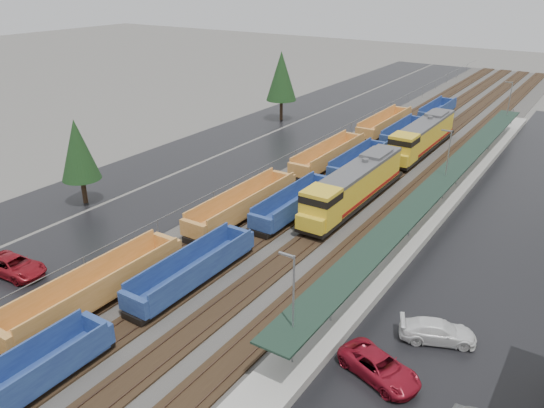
{
  "coord_description": "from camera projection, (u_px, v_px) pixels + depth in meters",
  "views": [
    {
      "loc": [
        22.46,
        -1.97,
        22.3
      ],
      "look_at": [
        -2.91,
        36.67,
        2.0
      ],
      "focal_mm": 35.0,
      "sensor_mm": 36.0,
      "label": 1
    }
  ],
  "objects": [
    {
      "name": "station_platform",
      "position": [
        442.0,
        198.0,
        54.97
      ],
      "size": [
        3.0,
        80.0,
        8.0
      ],
      "color": "#9E9B93",
      "rests_on": "ground"
    },
    {
      "name": "tree_west_near",
      "position": [
        78.0,
        150.0,
        53.44
      ],
      "size": [
        3.96,
        3.96,
        9.0
      ],
      "color": "#332316",
      "rests_on": "ground"
    },
    {
      "name": "tree_west_far",
      "position": [
        281.0,
        76.0,
        84.03
      ],
      "size": [
        4.84,
        4.84,
        11.0
      ],
      "color": "#332316",
      "rests_on": "ground"
    },
    {
      "name": "chainlink_fence",
      "position": [
        320.0,
        141.0,
        70.61
      ],
      "size": [
        0.08,
        160.04,
        2.02
      ],
      "color": "gray",
      "rests_on": "ground"
    },
    {
      "name": "locomotive_trail",
      "position": [
        422.0,
        137.0,
        69.68
      ],
      "size": [
        2.97,
        19.58,
        4.43
      ],
      "color": "black",
      "rests_on": "ground"
    },
    {
      "name": "parked_car_east_b",
      "position": [
        379.0,
        367.0,
        31.5
      ],
      "size": [
        4.01,
        5.75,
        1.46
      ],
      "primitive_type": "imported",
      "rotation": [
        0.0,
        0.0,
        1.24
      ],
      "color": "maroon",
      "rests_on": "ground"
    },
    {
      "name": "locomotive_lead",
      "position": [
        353.0,
        186.0,
        53.61
      ],
      "size": [
        2.97,
        19.58,
        4.43
      ],
      "color": "black",
      "rests_on": "ground"
    },
    {
      "name": "trackbed",
      "position": [
        391.0,
        161.0,
        67.62
      ],
      "size": [
        14.6,
        160.0,
        0.22
      ],
      "color": "black",
      "rests_on": "ground"
    },
    {
      "name": "west_road",
      "position": [
        235.0,
        132.0,
        80.24
      ],
      "size": [
        9.0,
        160.0,
        0.02
      ],
      "primitive_type": "cube",
      "color": "black",
      "rests_on": "ground"
    },
    {
      "name": "well_string_yellow",
      "position": [
        181.0,
        241.0,
        45.14
      ],
      "size": [
        2.81,
        105.85,
        2.49
      ],
      "color": "#BB7B34",
      "rests_on": "ground"
    },
    {
      "name": "parked_car_east_c",
      "position": [
        438.0,
        331.0,
        34.66
      ],
      "size": [
        3.78,
        5.32,
        1.43
      ],
      "primitive_type": "imported",
      "rotation": [
        0.0,
        0.0,
        1.97
      ],
      "color": "white",
      "rests_on": "ground"
    },
    {
      "name": "parked_car_west_c",
      "position": [
        14.0,
        266.0,
        42.25
      ],
      "size": [
        3.09,
        5.77,
        1.54
      ],
      "primitive_type": "imported",
      "rotation": [
        0.0,
        0.0,
        1.67
      ],
      "color": "maroon",
      "rests_on": "ground"
    },
    {
      "name": "well_string_blue",
      "position": [
        295.0,
        204.0,
        52.49
      ],
      "size": [
        2.61,
        104.31,
        2.32
      ],
      "color": "navy",
      "rests_on": "ground"
    },
    {
      "name": "ballast_strip",
      "position": [
        391.0,
        162.0,
        67.67
      ],
      "size": [
        20.0,
        160.0,
        0.08
      ],
      "primitive_type": "cube",
      "color": "#302D2B",
      "rests_on": "ground"
    },
    {
      "name": "west_parking_lot",
      "position": [
        291.0,
        143.0,
        75.22
      ],
      "size": [
        10.0,
        160.0,
        0.02
      ],
      "primitive_type": "cube",
      "color": "black",
      "rests_on": "ground"
    },
    {
      "name": "east_commuter_lot",
      "position": [
        541.0,
        227.0,
        50.48
      ],
      "size": [
        16.0,
        100.0,
        0.02
      ],
      "primitive_type": "cube",
      "color": "black",
      "rests_on": "ground"
    }
  ]
}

